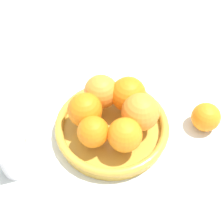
{
  "coord_description": "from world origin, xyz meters",
  "views": [
    {
      "loc": [
        0.21,
        0.37,
        0.61
      ],
      "look_at": [
        0.0,
        0.0,
        0.08
      ],
      "focal_mm": 50.0,
      "sensor_mm": 36.0,
      "label": 1
    }
  ],
  "objects": [
    {
      "name": "ground_plane",
      "position": [
        0.0,
        0.0,
        0.0
      ],
      "size": [
        4.0,
        4.0,
        0.0
      ],
      "primitive_type": "plane",
      "color": "silver"
    },
    {
      "name": "fruit_bowl",
      "position": [
        0.0,
        0.0,
        0.02
      ],
      "size": [
        0.26,
        0.26,
        0.04
      ],
      "color": "gold",
      "rests_on": "ground_plane"
    },
    {
      "name": "stray_orange",
      "position": [
        -0.2,
        0.09,
        0.03
      ],
      "size": [
        0.07,
        0.07,
        0.07
      ],
      "primitive_type": "sphere",
      "color": "orange",
      "rests_on": "ground_plane"
    },
    {
      "name": "orange_pile",
      "position": [
        -0.01,
        -0.0,
        0.08
      ],
      "size": [
        0.19,
        0.2,
        0.08
      ],
      "color": "orange",
      "rests_on": "fruit_bowl"
    },
    {
      "name": "drinking_glass",
      "position": [
        0.22,
        -0.02,
        0.06
      ],
      "size": [
        0.07,
        0.07,
        0.11
      ],
      "primitive_type": "cylinder",
      "color": "white",
      "rests_on": "ground_plane"
    }
  ]
}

